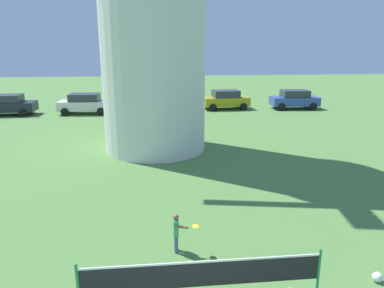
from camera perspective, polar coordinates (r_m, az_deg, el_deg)
name	(u,v)px	position (r m, az deg, el deg)	size (l,w,h in m)	color
tennis_net	(202,274)	(7.75, 1.66, -19.95)	(5.00, 0.06, 1.10)	#238E4C
player_far	(177,230)	(9.44, -2.38, -13.51)	(0.67, 0.43, 1.06)	slate
stray_ball	(377,277)	(9.60, 27.34, -18.25)	(0.23, 0.23, 0.23)	silver
parked_car_black	(6,105)	(30.93, -27.48, 5.57)	(4.36, 1.95, 1.56)	#1E232D
parked_car_cream	(85,103)	(29.30, -16.63, 6.20)	(4.02, 2.01, 1.56)	silver
parked_car_red	(158,101)	(29.22, -5.47, 6.75)	(3.96, 2.03, 1.56)	red
parked_car_mustard	(226,99)	(30.31, 5.36, 7.06)	(3.92, 2.13, 1.56)	#999919
parked_car_blue	(294,99)	(31.52, 15.95, 6.86)	(3.94, 1.98, 1.56)	#334C99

